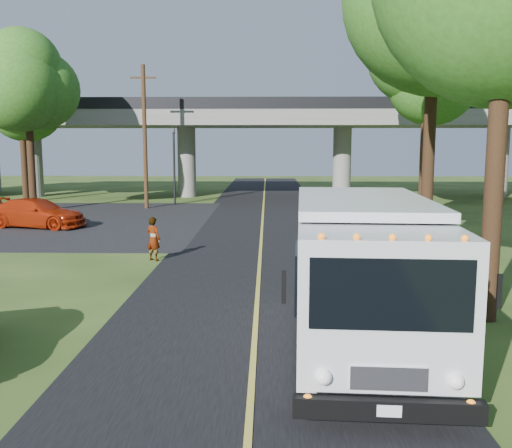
{
  "coord_description": "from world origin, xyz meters",
  "views": [
    {
      "loc": [
        0.27,
        -12.24,
        4.19
      ],
      "look_at": [
        -0.1,
        5.85,
        1.6
      ],
      "focal_mm": 40.0,
      "sensor_mm": 36.0,
      "label": 1
    }
  ],
  "objects_px": {
    "tree_left_lot": "(29,79)",
    "tree_left_far": "(22,95)",
    "step_van": "(363,269)",
    "red_sedan": "(37,213)",
    "tree_right_far": "(432,66)",
    "traffic_signal": "(174,158)",
    "utility_pole": "(145,136)",
    "pedestrian": "(153,239)"
  },
  "relations": [
    {
      "from": "tree_left_lot",
      "to": "step_van",
      "type": "bearing_deg",
      "value": -54.98
    },
    {
      "from": "traffic_signal",
      "to": "red_sedan",
      "type": "bearing_deg",
      "value": -116.75
    },
    {
      "from": "tree_left_lot",
      "to": "traffic_signal",
      "type": "bearing_deg",
      "value": 28.11
    },
    {
      "from": "tree_left_lot",
      "to": "pedestrian",
      "type": "distance_m",
      "value": 18.71
    },
    {
      "from": "utility_pole",
      "to": "tree_left_far",
      "type": "relative_size",
      "value": 0.91
    },
    {
      "from": "step_van",
      "to": "red_sedan",
      "type": "bearing_deg",
      "value": 132.16
    },
    {
      "from": "traffic_signal",
      "to": "utility_pole",
      "type": "bearing_deg",
      "value": -126.87
    },
    {
      "from": "tree_right_far",
      "to": "tree_left_lot",
      "type": "distance_m",
      "value": 23.09
    },
    {
      "from": "utility_pole",
      "to": "step_van",
      "type": "height_order",
      "value": "utility_pole"
    },
    {
      "from": "traffic_signal",
      "to": "red_sedan",
      "type": "distance_m",
      "value": 11.85
    },
    {
      "from": "tree_left_far",
      "to": "step_van",
      "type": "xyz_separation_m",
      "value": [
        19.0,
        -28.83,
        -5.79
      ]
    },
    {
      "from": "tree_right_far",
      "to": "tree_left_far",
      "type": "bearing_deg",
      "value": 162.9
    },
    {
      "from": "tree_left_lot",
      "to": "pedestrian",
      "type": "xyz_separation_m",
      "value": [
        9.99,
        -14.12,
        -7.11
      ]
    },
    {
      "from": "utility_pole",
      "to": "tree_right_far",
      "type": "bearing_deg",
      "value": -14.0
    },
    {
      "from": "utility_pole",
      "to": "tree_right_far",
      "type": "relative_size",
      "value": 0.82
    },
    {
      "from": "traffic_signal",
      "to": "tree_left_far",
      "type": "xyz_separation_m",
      "value": [
        -10.79,
        1.84,
        4.25
      ]
    },
    {
      "from": "tree_right_far",
      "to": "tree_left_far",
      "type": "xyz_separation_m",
      "value": [
        -26.0,
        8.0,
        -0.85
      ]
    },
    {
      "from": "traffic_signal",
      "to": "tree_right_far",
      "type": "relative_size",
      "value": 0.47
    },
    {
      "from": "tree_right_far",
      "to": "red_sedan",
      "type": "bearing_deg",
      "value": -168.43
    },
    {
      "from": "red_sedan",
      "to": "utility_pole",
      "type": "bearing_deg",
      "value": -11.01
    },
    {
      "from": "step_van",
      "to": "utility_pole",
      "type": "bearing_deg",
      "value": 114.51
    },
    {
      "from": "step_van",
      "to": "pedestrian",
      "type": "distance_m",
      "value": 10.61
    },
    {
      "from": "pedestrian",
      "to": "traffic_signal",
      "type": "bearing_deg",
      "value": -53.83
    },
    {
      "from": "red_sedan",
      "to": "tree_right_far",
      "type": "bearing_deg",
      "value": -65.45
    },
    {
      "from": "tree_left_lot",
      "to": "tree_left_far",
      "type": "height_order",
      "value": "tree_left_lot"
    },
    {
      "from": "traffic_signal",
      "to": "tree_left_far",
      "type": "relative_size",
      "value": 0.53
    },
    {
      "from": "tree_left_lot",
      "to": "pedestrian",
      "type": "height_order",
      "value": "tree_left_lot"
    },
    {
      "from": "traffic_signal",
      "to": "red_sedan",
      "type": "height_order",
      "value": "traffic_signal"
    },
    {
      "from": "red_sedan",
      "to": "pedestrian",
      "type": "bearing_deg",
      "value": -124.0
    },
    {
      "from": "tree_left_lot",
      "to": "step_van",
      "type": "relative_size",
      "value": 1.41
    },
    {
      "from": "tree_right_far",
      "to": "step_van",
      "type": "bearing_deg",
      "value": -108.58
    },
    {
      "from": "utility_pole",
      "to": "tree_left_far",
      "type": "xyz_separation_m",
      "value": [
        -9.29,
        3.84,
        2.86
      ]
    },
    {
      "from": "tree_left_far",
      "to": "traffic_signal",
      "type": "bearing_deg",
      "value": -9.65
    },
    {
      "from": "tree_left_far",
      "to": "tree_left_lot",
      "type": "bearing_deg",
      "value": -63.43
    },
    {
      "from": "tree_left_lot",
      "to": "tree_left_far",
      "type": "xyz_separation_m",
      "value": [
        -3.0,
        6.0,
        -0.45
      ]
    },
    {
      "from": "tree_left_far",
      "to": "red_sedan",
      "type": "distance_m",
      "value": 14.99
    },
    {
      "from": "tree_right_far",
      "to": "step_van",
      "type": "relative_size",
      "value": 1.48
    },
    {
      "from": "utility_pole",
      "to": "tree_left_far",
      "type": "height_order",
      "value": "tree_left_far"
    },
    {
      "from": "step_van",
      "to": "tree_right_far",
      "type": "bearing_deg",
      "value": 74.71
    },
    {
      "from": "red_sedan",
      "to": "tree_left_far",
      "type": "bearing_deg",
      "value": 37.59
    },
    {
      "from": "tree_right_far",
      "to": "tree_left_lot",
      "type": "xyz_separation_m",
      "value": [
        -23.0,
        2.0,
        -0.4
      ]
    },
    {
      "from": "tree_right_far",
      "to": "pedestrian",
      "type": "xyz_separation_m",
      "value": [
        -13.01,
        -12.12,
        -7.51
      ]
    }
  ]
}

